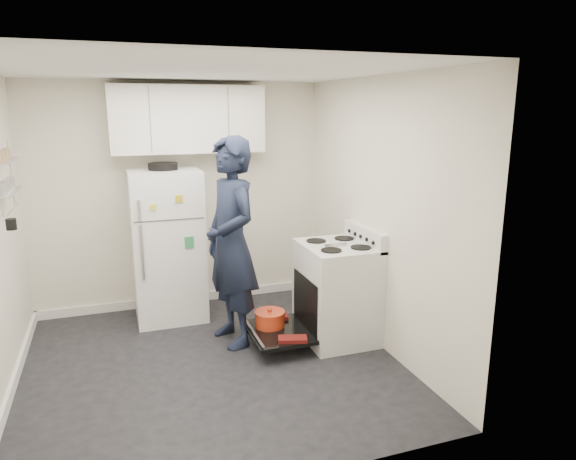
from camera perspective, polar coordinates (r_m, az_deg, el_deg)
name	(u,v)px	position (r m, az deg, el deg)	size (l,w,h in m)	color
room	(203,232)	(4.34, -9.47, -0.20)	(3.21, 3.21, 2.51)	black
electric_range	(336,293)	(5.04, 5.33, -6.95)	(0.66, 0.76, 1.10)	silver
open_oven_door	(275,326)	(4.98, -1.49, -10.59)	(0.55, 0.71, 0.23)	black
refrigerator	(167,244)	(5.59, -13.26, -1.57)	(0.72, 0.74, 1.67)	white
upper_cabinets	(188,119)	(5.63, -11.07, 11.98)	(1.60, 0.33, 0.70)	silver
wall_shelf_rack	(5,177)	(4.72, -28.91, 5.18)	(0.14, 0.60, 0.61)	#B2B2B7
person	(231,243)	(4.82, -6.33, -1.43)	(0.72, 0.47, 1.98)	black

